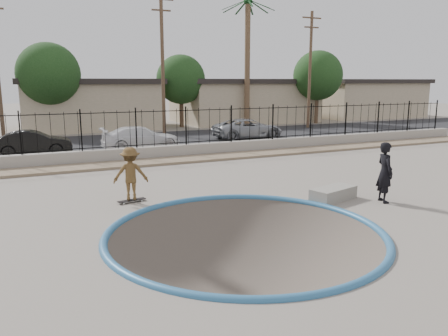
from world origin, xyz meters
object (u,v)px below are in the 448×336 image
videographer (385,172)px  skater (131,177)px  car_d (248,129)px  concrete_ledge (333,194)px  car_b (33,143)px  car_c (141,138)px  skateboard (132,200)px

videographer → skater: bearing=80.5°
skater → car_d: size_ratio=0.35×
concrete_ledge → skater: bearing=158.1°
car_b → car_c: (5.45, -0.42, 0.01)m
car_d → car_b: bearing=94.9°
skater → concrete_ledge: bearing=171.3°
skater → car_b: (-2.55, 10.82, -0.17)m
skateboard → videographer: (7.19, -3.23, 0.88)m
skater → concrete_ledge: (5.93, -2.38, -0.62)m
skateboard → concrete_ledge: 6.39m
concrete_ledge → car_d: 15.07m
skateboard → videographer: 7.94m
skateboard → videographer: videographer is taller
skater → car_b: bearing=-63.6°
car_b → car_c: car_c is taller
car_b → videographer: bearing=-141.9°
car_d → skater: bearing=138.8°
skater → car_d: bearing=-117.7°
skateboard → car_d: bearing=38.2°
videographer → car_b: size_ratio=0.51×
car_b → car_d: 13.01m
concrete_ledge → car_b: (-8.48, 13.20, 0.45)m
videographer → car_b: bearing=49.4°
car_c → concrete_ledge: bearing=-165.2°
videographer → concrete_ledge: 1.70m
skateboard → car_d: car_d is taller
concrete_ledge → car_c: bearing=103.3°
concrete_ledge → car_c: 13.14m
skater → skateboard: skater is taller
skateboard → concrete_ledge: (5.93, -2.38, 0.14)m
videographer → skateboard: bearing=80.5°
skater → videographer: (7.19, -3.23, 0.13)m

